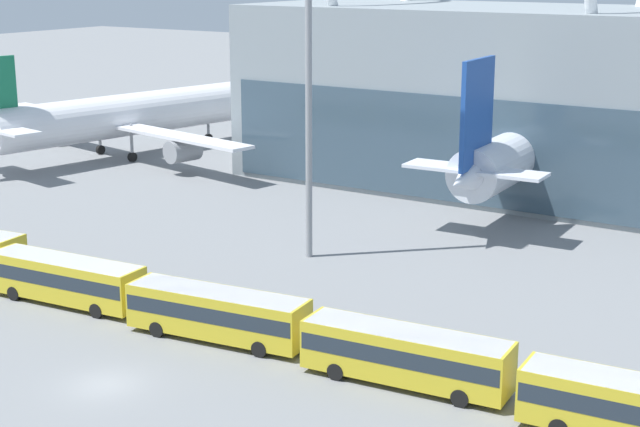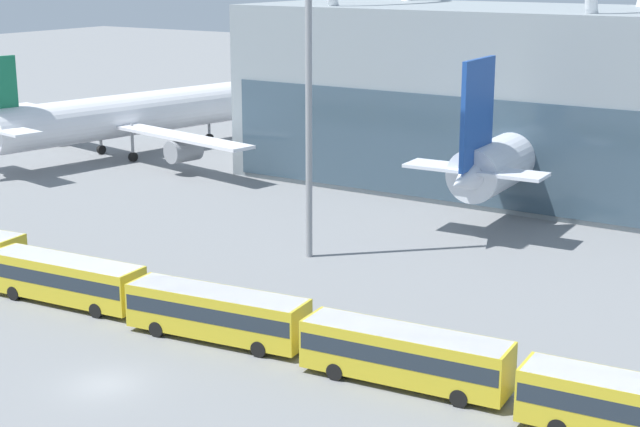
% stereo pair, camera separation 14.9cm
% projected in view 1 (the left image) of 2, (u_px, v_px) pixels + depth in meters
% --- Properties ---
extents(ground_plane, '(440.00, 440.00, 0.00)m').
position_uv_depth(ground_plane, '(105.00, 385.00, 54.50)').
color(ground_plane, slate).
extents(airliner_at_gate_near, '(45.58, 42.22, 13.02)m').
position_uv_depth(airliner_at_gate_near, '(120.00, 116.00, 116.26)').
color(airliner_at_gate_near, white).
rests_on(airliner_at_gate_near, ground_plane).
extents(airliner_at_gate_far, '(44.00, 40.64, 15.16)m').
position_uv_depth(airliner_at_gate_far, '(532.00, 147.00, 94.43)').
color(airliner_at_gate_far, silver).
rests_on(airliner_at_gate_far, ground_plane).
extents(shuttle_bus_2, '(12.06, 3.74, 3.16)m').
position_uv_depth(shuttle_bus_2, '(66.00, 277.00, 66.97)').
color(shuttle_bus_2, gold).
rests_on(shuttle_bus_2, ground_plane).
extents(shuttle_bus_3, '(12.11, 4.13, 3.16)m').
position_uv_depth(shuttle_bus_3, '(217.00, 311.00, 60.51)').
color(shuttle_bus_3, gold).
rests_on(shuttle_bus_3, ground_plane).
extents(shuttle_bus_4, '(12.07, 3.79, 3.16)m').
position_uv_depth(shuttle_bus_4, '(406.00, 353.00, 54.10)').
color(shuttle_bus_4, gold).
rests_on(shuttle_bus_4, ground_plane).
extents(floodlight_mast, '(2.03, 2.03, 31.83)m').
position_uv_depth(floodlight_mast, '(308.00, 16.00, 73.31)').
color(floodlight_mast, gray).
rests_on(floodlight_mast, ground_plane).
extents(lane_stripe_1, '(6.38, 2.05, 0.01)m').
position_uv_depth(lane_stripe_1, '(151.00, 314.00, 65.42)').
color(lane_stripe_1, silver).
rests_on(lane_stripe_1, ground_plane).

